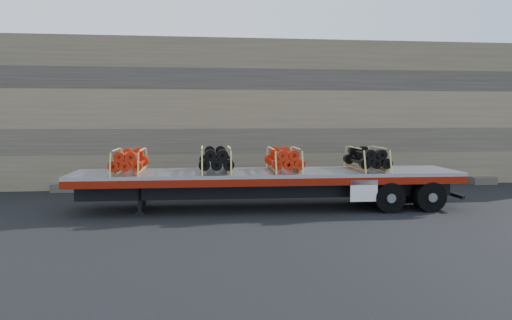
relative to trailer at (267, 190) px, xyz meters
The scene contains 7 objects.
ground 0.93m from the trailer, 123.67° to the left, with size 120.00×120.00×0.00m, color black.
rock_wall 7.57m from the trailer, 92.82° to the left, with size 44.00×3.00×7.00m, color #7A6B54.
trailer is the anchor object (origin of this frame).
bundle_front 5.01m from the trailer, behind, with size 1.11×2.21×0.78m, color red, non-canonical shape.
bundle_midfront 2.17m from the trailer, behind, with size 1.18×2.36×0.84m, color black, non-canonical shape.
bundle_midrear 1.25m from the trailer, ahead, with size 1.13×2.25×0.80m, color red, non-canonical shape.
bundle_rear 3.87m from the trailer, ahead, with size 1.13×2.26×0.80m, color black, non-canonical shape.
Camera 1 is at (-2.33, -18.33, 3.36)m, focal length 35.00 mm.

